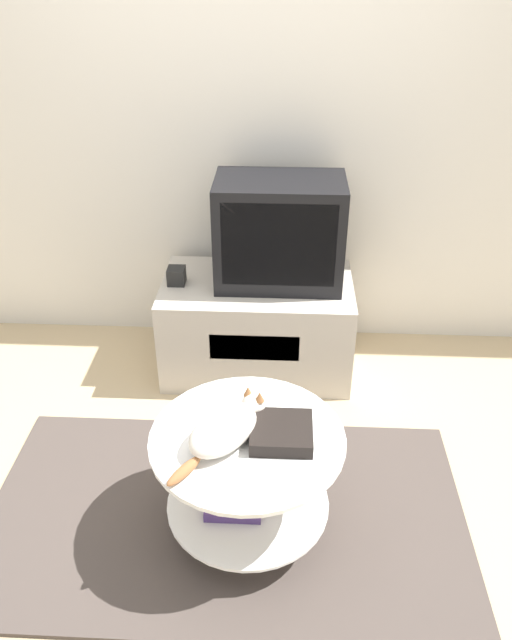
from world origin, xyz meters
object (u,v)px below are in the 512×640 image
(speaker, at_px, (176,276))
(dvd_box, at_px, (281,432))
(cat, at_px, (226,427))
(tv, at_px, (279,232))

(speaker, relative_size, dvd_box, 0.39)
(speaker, relative_size, cat, 0.19)
(speaker, bearing_deg, cat, -72.37)
(speaker, xyz_separation_m, dvd_box, (0.56, -1.13, -0.03))
(tv, height_order, speaker, tv)
(speaker, xyz_separation_m, cat, (0.36, -1.14, -0.00))
(cat, bearing_deg, dvd_box, -52.04)
(cat, bearing_deg, speaker, 51.39)
(tv, height_order, cat, tv)
(tv, distance_m, cat, 1.24)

